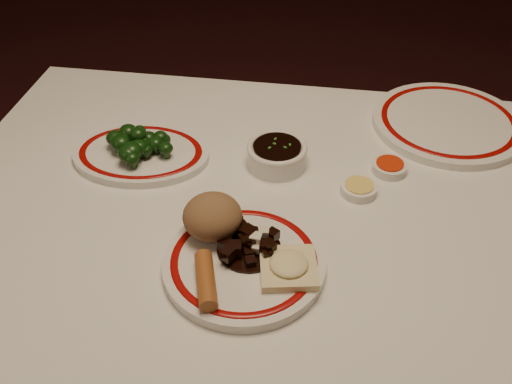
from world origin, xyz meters
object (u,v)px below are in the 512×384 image
Objects in this scene: main_plate at (244,263)px; soy_bowl at (277,155)px; stirfry_heap at (248,244)px; fried_wonton at (289,266)px; dining_table at (276,258)px; broccoli_plate at (141,154)px; rice_mound at (212,216)px; spring_roll at (206,280)px; broccoli_pile at (137,144)px.

soy_bowl reaches higher than main_plate.
fried_wonton is at bearing -28.07° from stirfry_heap.
stirfry_heap is 0.24m from soy_bowl.
broccoli_plate is at bearing 154.21° from dining_table.
broccoli_plate is (-0.28, 0.13, 0.10)m from dining_table.
rice_mound is at bearing -146.75° from dining_table.
rice_mound is 0.11m from spring_roll.
stirfry_heap is (-0.06, 0.03, 0.00)m from fried_wonton.
spring_roll is (-0.04, -0.06, 0.02)m from main_plate.
broccoli_pile reaches higher than stirfry_heap.
main_plate is 0.09m from rice_mound.
broccoli_plate is at bearing 84.82° from broccoli_pile.
stirfry_heap reaches higher than broccoli_plate.
broccoli_pile is (-0.28, 0.13, 0.13)m from dining_table.
fried_wonton is 0.40m from broccoli_pile.
rice_mound reaches higher than soy_bowl.
spring_roll is at bearing -100.76° from soy_bowl.
broccoli_pile is 0.26m from soy_bowl.
fried_wonton is at bearing -75.90° from dining_table.
spring_roll reaches higher than main_plate.
dining_table is at bearing 33.25° from rice_mound.
soy_bowl is (0.26, 0.03, -0.02)m from broccoli_pile.
broccoli_pile reaches higher than main_plate.
main_plate is 3.15× the size of rice_mound.
spring_roll is at bearing -115.35° from dining_table.
stirfry_heap is at bearing 80.73° from main_plate.
main_plate is 0.03m from stirfry_heap.
main_plate is 1.09× the size of broccoli_plate.
broccoli_pile is at bearing 105.93° from spring_roll.
main_plate is (-0.04, -0.11, 0.10)m from dining_table.
fried_wonton is (0.07, -0.01, 0.02)m from main_plate.
broccoli_pile is at bearing 155.47° from dining_table.
stirfry_heap is 0.37× the size of broccoli_plate.
rice_mound is at bearing 154.53° from stirfry_heap.
fried_wonton is at bearing -40.12° from broccoli_plate.
fried_wonton is (0.13, -0.06, -0.02)m from rice_mound.
rice_mound is at bearing 138.58° from main_plate.
main_plate is at bearing -45.85° from broccoli_plate.
spring_roll is (0.01, -0.11, -0.02)m from rice_mound.
dining_table is 0.32m from broccoli_plate.
soy_bowl is at bearing 4.12° from broccoli_plate.
stirfry_heap is (-0.03, -0.09, 0.12)m from dining_table.
broccoli_plate is at bearing 137.21° from stirfry_heap.
soy_bowl is at bearing 100.54° from fried_wonton.
fried_wonton is 0.28m from soy_bowl.
main_plate is 0.34m from broccoli_pile.
fried_wonton is (0.11, 0.05, -0.00)m from spring_roll.
broccoli_pile is at bearing 138.20° from stirfry_heap.
stirfry_heap is (0.05, 0.08, -0.00)m from spring_roll.
main_plate is 2.22× the size of broccoli_pile.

